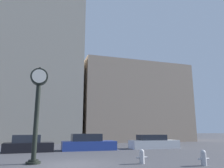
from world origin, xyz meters
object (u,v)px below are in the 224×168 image
Objects in this scene: car_black at (28,145)px; car_white at (153,143)px; car_blue at (88,143)px; fire_hydrant_far at (142,156)px; fire_hydrant_near at (203,158)px; street_clock at (38,102)px.

car_white is at bearing -1.93° from car_black.
car_blue is 0.99× the size of car_white.
car_white is at bearing 58.80° from fire_hydrant_far.
fire_hydrant_near is (-2.68, -10.44, -0.17)m from car_white.
street_clock is 9.35m from fire_hydrant_near.
car_blue is 6.58m from car_white.
car_black is 5.09m from car_blue.
car_blue reaches higher than fire_hydrant_far.
fire_hydrant_near is (3.90, -10.40, -0.21)m from car_blue.
fire_hydrant_far is at bearing -16.83° from street_clock.
fire_hydrant_far is at bearing 150.77° from fire_hydrant_near.
fire_hydrant_far is (5.55, -1.68, -2.95)m from street_clock.
car_black is (-0.71, 6.95, -2.75)m from street_clock.
street_clock is at bearing -120.29° from car_blue.
fire_hydrant_far is (1.18, -8.87, -0.22)m from car_blue.
fire_hydrant_near is at bearing -102.63° from car_white.
car_blue is 6.26× the size of fire_hydrant_near.
car_black is at bearing 125.95° from fire_hydrant_far.
fire_hydrant_near is (8.28, -3.20, -2.94)m from street_clock.
street_clock reaches higher than fire_hydrant_near.
car_white is at bearing 1.44° from car_blue.
street_clock reaches higher than car_black.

